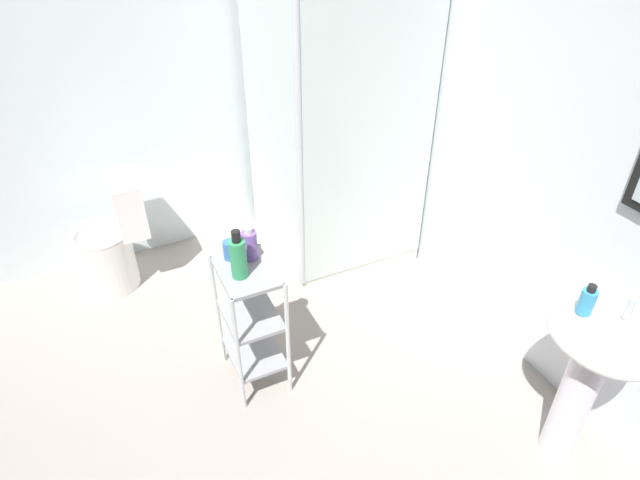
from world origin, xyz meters
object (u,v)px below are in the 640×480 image
at_px(toilet, 111,245).
at_px(body_wash_bottle_green, 238,257).
at_px(storage_cart, 251,317).
at_px(hand_soap_bottle, 587,301).
at_px(conditioner_bottle_purple, 250,245).
at_px(shower_stall, 328,198).
at_px(pedestal_sink, 588,366).
at_px(rinse_cup, 230,250).

bearing_deg(toilet, body_wash_bottle_green, 23.63).
distance_m(toilet, storage_cart, 1.30).
xyz_separation_m(toilet, body_wash_bottle_green, (1.20, 0.53, 0.53)).
bearing_deg(body_wash_bottle_green, storage_cart, 128.79).
bearing_deg(storage_cart, toilet, -154.25).
bearing_deg(toilet, hand_soap_bottle, 38.84).
height_order(storage_cart, conditioner_bottle_purple, conditioner_bottle_purple).
distance_m(shower_stall, hand_soap_bottle, 1.90).
bearing_deg(pedestal_sink, storage_cart, -132.31).
xyz_separation_m(pedestal_sink, hand_soap_bottle, (-0.10, -0.01, 0.29)).
distance_m(body_wash_bottle_green, conditioner_bottle_purple, 0.15).
distance_m(toilet, hand_soap_bottle, 2.79).
bearing_deg(rinse_cup, shower_stall, 129.70).
bearing_deg(conditioner_bottle_purple, pedestal_sink, 44.15).
height_order(body_wash_bottle_green, rinse_cup, body_wash_bottle_green).
bearing_deg(shower_stall, toilet, -101.67).
relative_size(storage_cart, hand_soap_bottle, 5.21).
distance_m(storage_cart, rinse_cup, 0.38).
distance_m(shower_stall, conditioner_bottle_purple, 1.19).
distance_m(storage_cart, hand_soap_bottle, 1.56).
relative_size(shower_stall, toilet, 2.63).
bearing_deg(pedestal_sink, conditioner_bottle_purple, -135.85).
distance_m(storage_cart, conditioner_bottle_purple, 0.40).
distance_m(shower_stall, body_wash_bottle_green, 1.34).
xyz_separation_m(shower_stall, body_wash_bottle_green, (0.90, -0.91, 0.39)).
xyz_separation_m(body_wash_bottle_green, conditioner_bottle_purple, (-0.11, 0.09, -0.03)).
height_order(shower_stall, rinse_cup, shower_stall).
height_order(hand_soap_bottle, body_wash_bottle_green, body_wash_bottle_green).
bearing_deg(pedestal_sink, shower_stall, -171.37).
bearing_deg(conditioner_bottle_purple, body_wash_bottle_green, -38.88).
distance_m(hand_soap_bottle, rinse_cup, 1.60).
xyz_separation_m(pedestal_sink, storage_cart, (-1.06, -1.16, -0.14)).
bearing_deg(shower_stall, rinse_cup, -50.30).
bearing_deg(shower_stall, body_wash_bottle_green, -45.01).
relative_size(pedestal_sink, storage_cart, 1.09).
bearing_deg(rinse_cup, hand_soap_bottle, 47.62).
bearing_deg(body_wash_bottle_green, rinse_cup, 179.24).
xyz_separation_m(pedestal_sink, toilet, (-2.22, -1.72, -0.26)).
bearing_deg(body_wash_bottle_green, conditioner_bottle_purple, 141.12).
distance_m(conditioner_bottle_purple, rinse_cup, 0.10).
xyz_separation_m(toilet, hand_soap_bottle, (2.13, 1.71, 0.56)).
height_order(storage_cart, body_wash_bottle_green, body_wash_bottle_green).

